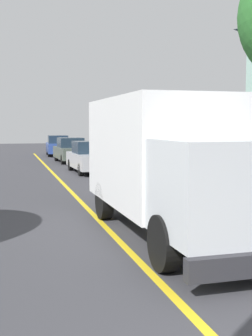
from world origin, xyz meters
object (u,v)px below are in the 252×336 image
at_px(parked_car_furthest, 58,146).
at_px(box_truck, 167,159).
at_px(parked_car_near, 133,169).
at_px(parked_car_mid, 90,158).
at_px(stop_sign, 218,145).
at_px(parked_car_far, 71,151).
at_px(parked_van_across, 196,168).

bearing_deg(parked_car_furthest, box_truck, -91.08).
relative_size(parked_car_near, parked_car_mid, 1.00).
distance_m(box_truck, parked_car_mid, 13.83).
distance_m(parked_car_mid, stop_sign, 9.89).
bearing_deg(stop_sign, parked_car_far, 99.98).
height_order(parked_car_furthest, parked_van_across, same).
bearing_deg(parked_car_near, parked_car_mid, 95.26).
bearing_deg(parked_car_furthest, parked_van_across, -80.43).
relative_size(parked_car_mid, parked_car_far, 1.00).
bearing_deg(box_truck, stop_sign, 51.40).
relative_size(box_truck, stop_sign, 2.73).
height_order(parked_car_mid, parked_van_across, same).
bearing_deg(parked_car_near, box_truck, -99.69).
bearing_deg(parked_car_far, parked_van_across, -75.99).
relative_size(parked_car_near, stop_sign, 1.69).
distance_m(parked_car_mid, parked_van_across, 7.29).
height_order(parked_car_near, parked_car_furthest, same).
relative_size(box_truck, parked_van_across, 1.62).
xyz_separation_m(parked_car_far, parked_car_furthest, (-0.10, 6.95, 0.00)).
relative_size(parked_car_far, parked_car_furthest, 1.00).
bearing_deg(parked_car_furthest, parked_car_mid, -89.32).
distance_m(box_truck, parked_car_furthest, 27.54).
height_order(parked_van_across, stop_sign, stop_sign).
height_order(box_truck, parked_car_near, box_truck).
xyz_separation_m(parked_car_near, parked_car_furthest, (-0.75, 20.08, 0.00)).
bearing_deg(parked_van_across, stop_sign, -99.16).
xyz_separation_m(parked_car_near, stop_sign, (2.20, -3.09, 1.06)).
distance_m(parked_van_across, stop_sign, 3.13).
relative_size(parked_van_across, stop_sign, 1.68).
bearing_deg(parked_car_far, parked_car_near, -87.15).
bearing_deg(parked_car_mid, stop_sign, -73.55).
bearing_deg(stop_sign, box_truck, -128.60).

